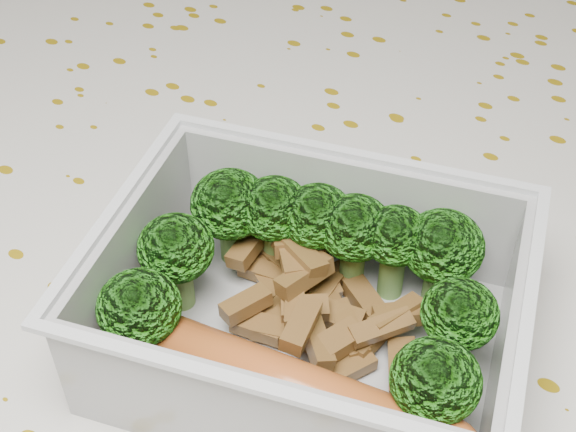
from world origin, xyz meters
The scene contains 6 objects.
dining_table centered at (0.00, 0.00, 0.67)m, with size 1.40×0.90×0.75m.
tablecloth centered at (0.00, 0.00, 0.72)m, with size 1.46×0.96×0.19m.
lunch_container centered at (0.04, -0.04, 0.78)m, with size 0.20×0.18×0.06m.
broccoli_florets centered at (0.04, -0.03, 0.79)m, with size 0.16×0.13×0.05m.
meat_pile centered at (0.04, -0.03, 0.77)m, with size 0.11×0.07×0.03m.
sausage centered at (0.06, -0.08, 0.78)m, with size 0.15×0.04×0.02m.
Camera 1 is at (0.16, -0.23, 1.04)m, focal length 50.00 mm.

